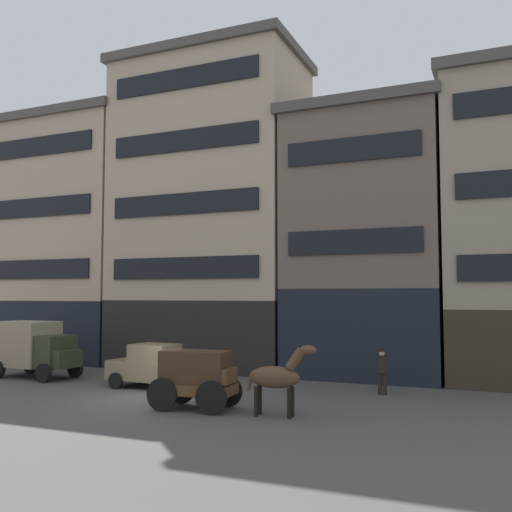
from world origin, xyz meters
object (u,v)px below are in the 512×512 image
Objects in this scene: pedestrian_officer at (382,369)px; fire_hydrant_curbside at (147,367)px; sedan_dark at (152,366)px; draft_horse at (277,377)px; delivery_truck_far at (35,347)px; cargo_wagon at (197,375)px.

fire_hydrant_curbside is (-11.42, 0.79, -0.55)m from pedestrian_officer.
sedan_dark is at bearing -52.80° from fire_hydrant_curbside.
draft_horse reaches higher than sedan_dark.
fire_hydrant_curbside is (-2.24, 2.95, -0.49)m from sedan_dark.
delivery_truck_far is 1.18× the size of sedan_dark.
draft_horse reaches higher than pedestrian_officer.
pedestrian_officer is (16.04, 1.76, -0.44)m from delivery_truck_far.
pedestrian_officer is (2.33, 5.35, -0.29)m from draft_horse.
draft_horse is 2.83× the size of fire_hydrant_curbside.
cargo_wagon is at bearing -39.32° from sedan_dark.
cargo_wagon is at bearing -134.63° from pedestrian_officer.
draft_horse is at bearing -14.67° from delivery_truck_far.
cargo_wagon is 2.95m from draft_horse.
sedan_dark is 4.57× the size of fire_hydrant_curbside.
pedestrian_officer is at bearing 6.27° from delivery_truck_far.
cargo_wagon reaches higher than sedan_dark.
sedan_dark is at bearing -166.74° from pedestrian_officer.
delivery_truck_far is 6.89m from sedan_dark.
delivery_truck_far is 16.14m from pedestrian_officer.
delivery_truck_far is (-13.71, 3.59, 0.15)m from draft_horse.
cargo_wagon is at bearing -179.93° from draft_horse.
sedan_dark is 9.43m from pedestrian_officer.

